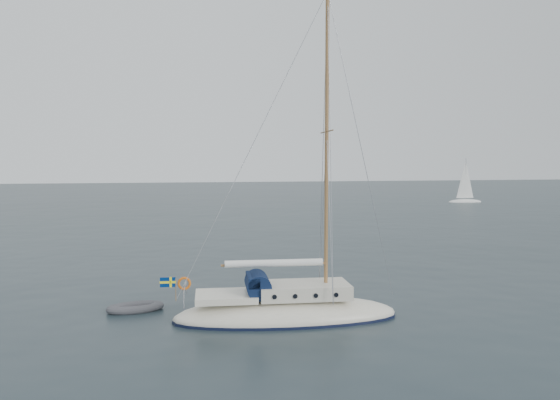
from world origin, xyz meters
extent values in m
plane|color=black|center=(0.00, 0.00, 0.00)|extent=(300.00, 300.00, 0.00)
ellipsoid|color=#EEE5CE|center=(-0.97, -2.97, 0.16)|extent=(9.76, 3.04, 1.63)
cube|color=silver|center=(-0.21, -2.97, 1.28)|extent=(3.91, 2.06, 0.60)
cube|color=#EEE5CE|center=(-3.57, -2.97, 1.11)|extent=(2.60, 2.06, 0.27)
cylinder|color=#0C1937|center=(-2.22, -2.97, 1.58)|extent=(1.04, 1.79, 1.04)
cube|color=#0C1937|center=(-2.43, -2.97, 1.80)|extent=(0.49, 1.79, 0.43)
cylinder|color=#99673B|center=(0.77, -2.97, 7.49)|extent=(0.16, 0.16, 13.02)
cylinder|color=#99673B|center=(0.77, -2.97, 8.14)|extent=(0.05, 2.39, 0.05)
cylinder|color=#99673B|center=(-1.51, -2.97, 2.44)|extent=(4.56, 0.11, 0.11)
cylinder|color=white|center=(-1.51, -2.97, 2.50)|extent=(4.24, 0.30, 0.30)
cylinder|color=#91929A|center=(-5.31, -2.97, 1.57)|extent=(0.04, 2.39, 0.04)
torus|color=#D85F15|center=(-5.36, -2.32, 1.57)|extent=(0.59, 0.11, 0.59)
cylinder|color=#99673B|center=(-5.69, -2.97, 1.46)|extent=(0.03, 0.03, 0.98)
cube|color=navy|center=(-6.01, -2.97, 1.79)|extent=(0.65, 0.02, 0.41)
cube|color=yellow|center=(-6.01, -2.97, 1.79)|extent=(0.67, 0.03, 0.10)
cube|color=yellow|center=(-5.89, -2.97, 1.79)|extent=(0.10, 0.03, 0.43)
cylinder|color=black|center=(-1.62, -1.93, 1.28)|extent=(0.20, 0.07, 0.20)
cylinder|color=black|center=(-1.62, -4.01, 1.28)|extent=(0.20, 0.07, 0.20)
cylinder|color=black|center=(-0.75, -1.93, 1.28)|extent=(0.20, 0.07, 0.20)
cylinder|color=black|center=(-0.75, -4.01, 1.28)|extent=(0.20, 0.07, 0.20)
cylinder|color=black|center=(0.12, -1.93, 1.28)|extent=(0.20, 0.07, 0.20)
cylinder|color=black|center=(0.12, -4.01, 1.28)|extent=(0.20, 0.07, 0.20)
cylinder|color=black|center=(0.98, -1.93, 1.28)|extent=(0.20, 0.07, 0.20)
cylinder|color=black|center=(0.98, -4.01, 1.28)|extent=(0.20, 0.07, 0.20)
cube|color=#434348|center=(-7.49, -0.29, 0.11)|extent=(1.60, 0.66, 0.09)
ellipsoid|color=white|center=(42.07, 56.47, 0.05)|extent=(5.84, 1.95, 0.97)
cylinder|color=#91929A|center=(42.07, 56.47, 3.89)|extent=(0.10, 0.10, 6.82)
cone|color=white|center=(42.02, 56.47, 3.89)|extent=(3.12, 3.12, 6.33)
camera|label=1|loc=(-5.85, -25.71, 6.89)|focal=35.00mm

